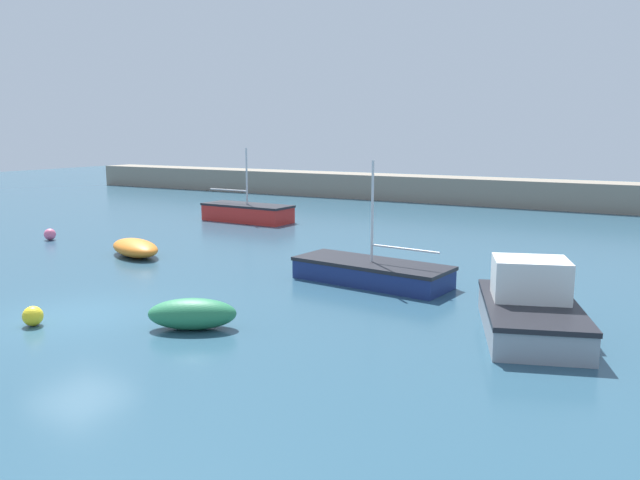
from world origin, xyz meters
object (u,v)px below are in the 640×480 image
(sailboat_short_mast, at_px, (372,272))
(mooring_buoy_pink, at_px, (50,234))
(dinghy_near_pier, at_px, (192,314))
(rowboat_white_midwater, at_px, (135,248))
(sailboat_twin_hulled, at_px, (247,213))
(cabin_cruiser_white, at_px, (530,308))
(mooring_buoy_yellow, at_px, (33,316))

(sailboat_short_mast, relative_size, mooring_buoy_pink, 10.31)
(sailboat_short_mast, bearing_deg, dinghy_near_pier, 80.67)
(rowboat_white_midwater, bearing_deg, sailboat_twin_hulled, 123.44)
(cabin_cruiser_white, xyz_separation_m, dinghy_near_pier, (-7.54, -3.94, -0.24))
(mooring_buoy_yellow, bearing_deg, mooring_buoy_pink, 140.87)
(sailboat_twin_hulled, bearing_deg, mooring_buoy_pink, -112.52)
(cabin_cruiser_white, height_order, dinghy_near_pier, cabin_cruiser_white)
(sailboat_short_mast, xyz_separation_m, mooring_buoy_pink, (-16.55, 0.29, -0.11))
(cabin_cruiser_white, xyz_separation_m, mooring_buoy_pink, (-22.16, 3.06, -0.37))
(cabin_cruiser_white, xyz_separation_m, sailboat_short_mast, (-5.62, 2.77, -0.26))
(sailboat_twin_hulled, distance_m, mooring_buoy_yellow, 19.42)
(rowboat_white_midwater, distance_m, mooring_buoy_pink, 6.36)
(sailboat_short_mast, bearing_deg, rowboat_white_midwater, 9.59)
(rowboat_white_midwater, bearing_deg, cabin_cruiser_white, 14.97)
(rowboat_white_midwater, height_order, sailboat_twin_hulled, sailboat_twin_hulled)
(mooring_buoy_yellow, bearing_deg, sailboat_short_mast, 56.27)
(sailboat_twin_hulled, distance_m, dinghy_near_pier, 19.41)
(dinghy_near_pier, bearing_deg, sailboat_twin_hulled, 92.05)
(rowboat_white_midwater, height_order, mooring_buoy_yellow, rowboat_white_midwater)
(sailboat_twin_hulled, xyz_separation_m, mooring_buoy_yellow, (6.45, -18.32, -0.24))
(cabin_cruiser_white, bearing_deg, rowboat_white_midwater, -117.08)
(cabin_cruiser_white, relative_size, sailboat_short_mast, 0.92)
(rowboat_white_midwater, relative_size, sailboat_short_mast, 0.62)
(mooring_buoy_pink, relative_size, mooring_buoy_yellow, 1.02)
(sailboat_twin_hulled, bearing_deg, mooring_buoy_yellow, -68.26)
(mooring_buoy_pink, xyz_separation_m, mooring_buoy_yellow, (10.85, -8.83, -0.01))
(rowboat_white_midwater, distance_m, sailboat_twin_hulled, 10.49)
(mooring_buoy_pink, bearing_deg, sailboat_short_mast, -1.02)
(sailboat_twin_hulled, relative_size, mooring_buoy_pink, 10.00)
(cabin_cruiser_white, bearing_deg, sailboat_short_mast, -135.27)
(dinghy_near_pier, distance_m, mooring_buoy_pink, 16.22)
(sailboat_twin_hulled, bearing_deg, rowboat_white_midwater, -77.20)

